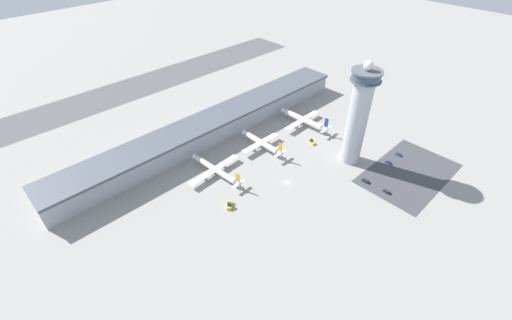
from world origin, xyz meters
TOP-DOWN VIEW (x-y plane):
  - ground_plane at (0.00, 0.00)m, footprint 1000.00×1000.00m
  - terminal_building at (0.00, 70.00)m, footprint 228.71×25.00m
  - runway_strip at (0.00, 178.43)m, footprint 343.07×44.00m
  - control_tower at (46.20, -12.45)m, footprint 17.22×17.22m
  - parking_lot_surface at (60.68, -45.77)m, footprint 64.00×40.00m
  - airplane_gate_alpha at (-25.27, 34.80)m, footprint 37.79×40.63m
  - airplane_gate_bravo at (13.94, 35.26)m, footprint 30.94×35.72m
  - airplane_gate_charlie at (56.93, 35.13)m, footprint 35.80×41.12m
  - service_truck_catering at (43.07, 15.84)m, footprint 3.55×6.01m
  - service_truck_fuel at (-36.83, 8.21)m, footprint 6.05×5.97m
  - car_grey_coupe at (60.59, -32.01)m, footprint 1.87×4.30m
  - car_silver_sedan at (34.58, -32.02)m, footprint 1.84×4.78m
  - car_maroon_suv at (35.32, -45.25)m, footprint 2.09×4.50m
  - car_black_suv at (73.15, -32.37)m, footprint 1.90×4.15m

SIDE VIEW (x-z plane):
  - ground_plane at x=0.00m, z-range 0.00..0.00m
  - runway_strip at x=0.00m, z-range 0.00..0.01m
  - parking_lot_surface at x=60.68m, z-range 0.00..0.01m
  - car_maroon_suv at x=35.32m, z-range -0.16..1.21m
  - car_black_suv at x=73.15m, z-range -0.16..1.23m
  - car_silver_sedan at x=34.58m, z-range -0.18..1.41m
  - car_grey_coupe at x=60.59m, z-range -0.18..1.41m
  - service_truck_catering at x=43.07m, z-range -0.40..2.18m
  - service_truck_fuel at x=-36.83m, z-range -0.47..2.62m
  - airplane_gate_alpha at x=-25.27m, z-range -1.80..9.16m
  - airplane_gate_charlie at x=56.93m, z-range -2.35..10.90m
  - airplane_gate_bravo at x=13.94m, z-range -1.86..10.55m
  - terminal_building at x=0.00m, z-range 0.10..14.60m
  - control_tower at x=46.20m, z-range 0.00..65.40m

